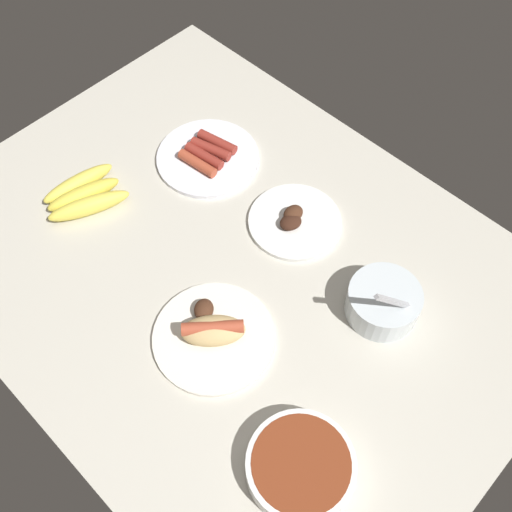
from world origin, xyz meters
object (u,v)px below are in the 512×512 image
Objects in this scene: plate_hotdog_assembled at (213,333)px; banana_bunch at (84,195)px; bowl_coleslaw at (383,301)px; plate_sausages at (208,156)px; bowl_chili at (301,466)px; plate_grilled_meat at (294,221)px.

banana_bunch is at bearing 175.90° from plate_hotdog_assembled.
bowl_coleslaw is 0.68× the size of plate_sausages.
bowl_chili is at bearing -75.04° from bowl_coleslaw.
bowl_coleslaw is 0.80× the size of plate_grilled_meat.
banana_bunch is at bearing 172.10° from bowl_chili.
plate_grilled_meat is (-25.14, 3.62, -2.62)cm from bowl_coleslaw.
bowl_coleslaw is 33.40cm from bowl_chili.
plate_sausages is (-50.59, 3.31, -2.51)cm from bowl_coleslaw.
plate_hotdog_assembled is 31.64cm from bowl_coleslaw.
bowl_chili is at bearing -13.67° from plate_hotdog_assembled.
bowl_coleslaw is at bearing -3.74° from plate_sausages.
banana_bunch is 64.70cm from bowl_coleslaw.
banana_bunch is 44.14cm from plate_grilled_meat.
plate_hotdog_assembled reaches higher than plate_sausages.
plate_sausages is 1.29× the size of bowl_chili.
bowl_coleslaw is at bearing 54.37° from plate_hotdog_assembled.
banana_bunch is 1.08× the size of bowl_chili.
plate_grilled_meat is 1.09× the size of bowl_chili.
plate_hotdog_assembled is 27.83cm from bowl_chili.
banana_bunch reaches higher than plate_grilled_meat.
plate_sausages is 25.45cm from plate_grilled_meat.
banana_bunch is 27.84cm from plate_sausages.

